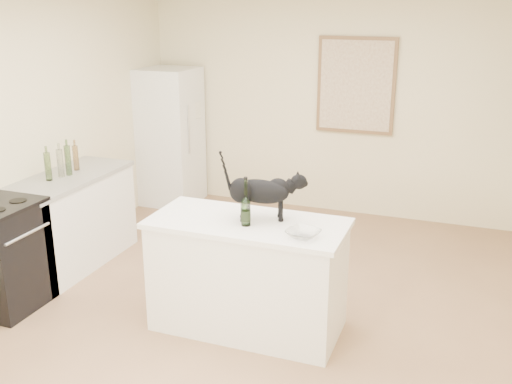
% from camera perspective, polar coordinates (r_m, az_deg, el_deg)
% --- Properties ---
extents(floor, '(5.50, 5.50, 0.00)m').
position_cam_1_polar(floor, '(5.05, -1.02, -11.48)').
color(floor, '#9B7552').
rests_on(floor, ground).
extents(wall_back, '(4.50, 0.00, 4.50)m').
position_cam_1_polar(wall_back, '(7.13, 7.15, 8.28)').
color(wall_back, beige).
rests_on(wall_back, ground).
extents(wall_left, '(0.00, 5.50, 5.50)m').
position_cam_1_polar(wall_left, '(5.76, -22.49, 4.73)').
color(wall_left, beige).
rests_on(wall_left, ground).
extents(island_base, '(1.44, 0.67, 0.86)m').
position_cam_1_polar(island_base, '(4.65, -0.80, -8.22)').
color(island_base, white).
rests_on(island_base, floor).
extents(island_top, '(1.50, 0.70, 0.04)m').
position_cam_1_polar(island_top, '(4.47, -0.83, -3.04)').
color(island_top, white).
rests_on(island_top, island_base).
extents(left_cabinets, '(0.60, 1.40, 0.86)m').
position_cam_1_polar(left_cabinets, '(6.02, -17.50, -2.84)').
color(left_cabinets, white).
rests_on(left_cabinets, floor).
extents(left_countertop, '(0.62, 1.44, 0.04)m').
position_cam_1_polar(left_countertop, '(5.88, -17.91, 1.26)').
color(left_countertop, gray).
rests_on(left_countertop, left_cabinets).
extents(stove, '(0.60, 0.60, 0.90)m').
position_cam_1_polar(stove, '(5.39, -23.32, -5.74)').
color(stove, black).
rests_on(stove, floor).
extents(fridge, '(0.68, 0.68, 1.70)m').
position_cam_1_polar(fridge, '(7.54, -8.33, 5.28)').
color(fridge, white).
rests_on(fridge, floor).
extents(artwork_frame, '(0.90, 0.03, 1.10)m').
position_cam_1_polar(artwork_frame, '(7.00, 9.59, 10.07)').
color(artwork_frame, brown).
rests_on(artwork_frame, wall_back).
extents(artwork_canvas, '(0.82, 0.00, 1.02)m').
position_cam_1_polar(artwork_canvas, '(6.98, 9.56, 10.05)').
color(artwork_canvas, beige).
rests_on(artwork_canvas, wall_back).
extents(black_cat, '(0.59, 0.38, 0.40)m').
position_cam_1_polar(black_cat, '(4.43, 0.42, -0.23)').
color(black_cat, black).
rests_on(black_cat, island_top).
extents(wine_bottle, '(0.07, 0.07, 0.33)m').
position_cam_1_polar(wine_bottle, '(4.32, -0.99, -1.22)').
color(wine_bottle, '#2E5D25').
rests_on(wine_bottle, island_top).
extents(glass_bowl, '(0.28, 0.28, 0.06)m').
position_cam_1_polar(glass_bowl, '(4.16, 4.57, -4.04)').
color(glass_bowl, white).
rests_on(glass_bowl, island_top).
extents(fridge_paper, '(0.04, 0.16, 0.20)m').
position_cam_1_polar(fridge_paper, '(7.40, -5.74, 7.86)').
color(fridge_paper, silver).
rests_on(fridge_paper, fridge).
extents(counter_bottle_cluster, '(0.12, 0.44, 0.28)m').
position_cam_1_polar(counter_bottle_cluster, '(5.87, -18.12, 2.75)').
color(counter_bottle_cluster, gray).
rests_on(counter_bottle_cluster, left_countertop).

